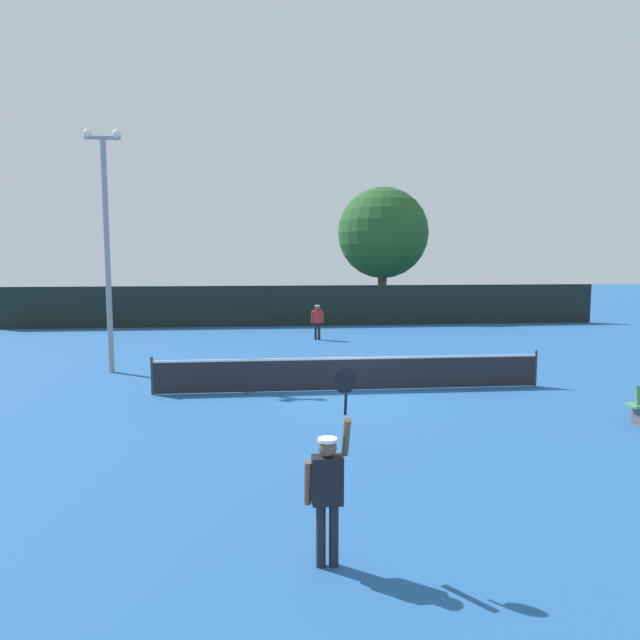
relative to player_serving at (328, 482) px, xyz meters
name	(u,v)px	position (x,y,z in m)	size (l,w,h in m)	color
ground_plane	(350,390)	(1.68, 9.34, -1.08)	(120.00, 120.00, 0.00)	#235693
tennis_net	(350,373)	(1.68, 9.34, -0.57)	(11.17, 0.08, 1.07)	#232328
perimeter_fence	(308,306)	(1.68, 25.02, 0.04)	(32.95, 0.12, 2.24)	black
player_serving	(328,482)	(0.00, 0.00, 0.00)	(0.67, 0.39, 2.47)	black
player_receiving	(317,319)	(1.70, 19.55, -0.11)	(0.57, 0.23, 1.60)	red
tennis_ball	(417,370)	(4.33, 11.88, -1.05)	(0.07, 0.07, 0.07)	#CCE033
spare_racket	(639,415)	(8.20, 5.97, -1.06)	(0.28, 0.52, 0.04)	black
light_pole	(107,236)	(-5.81, 12.72, 3.41)	(1.18, 0.28, 7.85)	gray
large_tree	(383,233)	(6.83, 29.70, 4.22)	(5.75, 5.75, 8.19)	brown
parked_car_near	(261,300)	(-0.96, 33.71, -0.30)	(2.27, 4.36, 1.69)	white
parked_car_mid	(335,304)	(3.86, 30.41, -0.30)	(2.50, 4.44, 1.69)	black
parked_car_far	(443,299)	(12.18, 33.79, -0.30)	(2.40, 4.40, 1.69)	white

